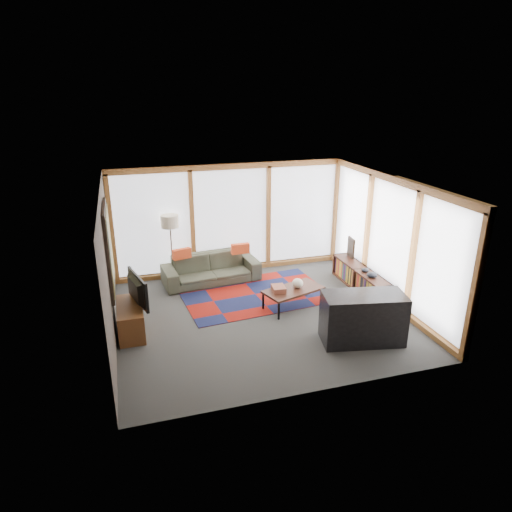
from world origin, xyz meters
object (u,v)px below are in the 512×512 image
object	(u,v)px
bookshelf	(360,279)
television	(133,290)
floor_lamp	(172,249)
sofa	(211,269)
tv_console	(131,319)
bar_counter	(363,318)
coffee_table	(293,298)

from	to	relation	value
bookshelf	television	bearing A→B (deg)	-174.69
floor_lamp	bookshelf	distance (m)	4.24
sofa	tv_console	world-z (taller)	sofa
bookshelf	bar_counter	xyz separation A→B (m)	(-1.03, -1.95, 0.19)
coffee_table	bookshelf	bearing A→B (deg)	12.20
floor_lamp	television	size ratio (longest dim) A/B	1.63
bookshelf	television	distance (m)	4.87
television	bar_counter	xyz separation A→B (m)	(3.78, -1.50, -0.37)
bar_counter	bookshelf	bearing A→B (deg)	73.13
tv_console	bookshelf	bearing A→B (deg)	5.68
sofa	bookshelf	bearing A→B (deg)	-30.07
floor_lamp	sofa	bearing A→B (deg)	-17.14
coffee_table	tv_console	bearing A→B (deg)	-177.91
tv_console	television	xyz separation A→B (m)	(0.09, 0.04, 0.55)
floor_lamp	television	distance (m)	2.28
floor_lamp	tv_console	size ratio (longest dim) A/B	1.47
coffee_table	bar_counter	world-z (taller)	bar_counter
bookshelf	television	xyz separation A→B (m)	(-4.81, -0.45, 0.56)
television	coffee_table	bearing A→B (deg)	-103.38
sofa	coffee_table	distance (m)	2.20
television	sofa	bearing A→B (deg)	-58.87
bookshelf	tv_console	world-z (taller)	tv_console
coffee_table	bar_counter	xyz separation A→B (m)	(0.68, -1.58, 0.24)
bar_counter	floor_lamp	bearing A→B (deg)	139.55
sofa	tv_console	distance (m)	2.63
bookshelf	bar_counter	bearing A→B (deg)	-117.95
sofa	television	world-z (taller)	television
television	bar_counter	world-z (taller)	television
bookshelf	sofa	bearing A→B (deg)	155.67
floor_lamp	coffee_table	size ratio (longest dim) A/B	1.32
coffee_table	bar_counter	bearing A→B (deg)	-66.60
sofa	tv_console	size ratio (longest dim) A/B	2.03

